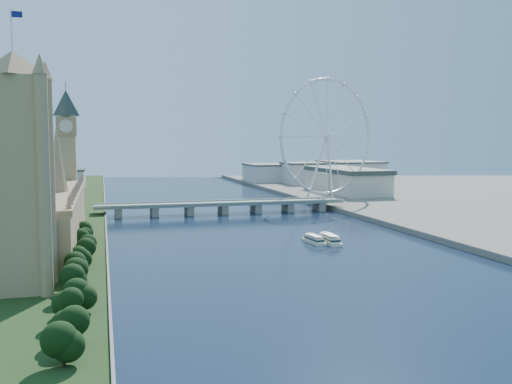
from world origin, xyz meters
name	(u,v)px	position (x,y,z in m)	size (l,w,h in m)	color
ground	(387,311)	(0.00, 0.00, 0.00)	(2000.00, 2000.00, 0.00)	#192C47
tree_row	(78,266)	(-113.00, 66.00, 9.68)	(8.92, 200.92, 22.28)	black
victoria_tower	(16,164)	(-135.00, 55.00, 54.49)	(28.16, 28.16, 112.00)	tan
parliament_range	(59,216)	(-128.00, 170.00, 18.48)	(24.00, 200.00, 70.00)	tan
big_ben	(67,137)	(-128.00, 278.00, 66.57)	(20.02, 20.02, 110.00)	tan
westminster_bridge	(223,206)	(0.00, 300.00, 6.63)	(220.00, 22.00, 9.50)	gray
london_eye	(327,137)	(119.98, 355.08, 67.52)	(113.60, 39.12, 124.30)	silver
county_hall	(346,195)	(175.00, 430.00, 0.00)	(54.00, 144.00, 35.00)	beige
city_skyline	(212,176)	(39.22, 560.08, 16.96)	(505.00, 280.00, 32.00)	beige
tour_boat_near	(314,243)	(24.53, 140.40, 0.00)	(6.54, 25.80, 5.66)	beige
tour_boat_far	(330,244)	(33.43, 136.80, 0.00)	(7.44, 29.16, 6.44)	silver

